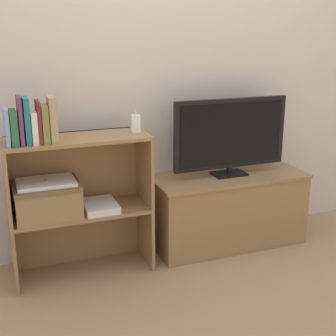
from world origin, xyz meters
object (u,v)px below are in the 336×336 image
(book_plum, at_px, (20,121))
(book_olive, at_px, (45,124))
(book_teal, at_px, (27,121))
(laptop, at_px, (46,182))
(magazine_stack, at_px, (100,206))
(book_ivory, at_px, (34,127))
(book_forest, at_px, (14,128))
(storage_basket_left, at_px, (47,198))
(book_maroon, at_px, (39,122))
(baby_monitor, at_px, (135,123))
(tv_stand, at_px, (228,209))
(book_skyblue, at_px, (7,127))
(book_tan, at_px, (52,120))
(tv, at_px, (231,135))

(book_plum, distance_m, book_olive, 0.13)
(book_teal, relative_size, laptop, 0.77)
(magazine_stack, bearing_deg, book_ivory, -173.38)
(laptop, distance_m, magazine_stack, 0.35)
(book_teal, height_order, book_olive, book_teal)
(book_forest, relative_size, storage_basket_left, 0.50)
(book_maroon, bearing_deg, baby_monitor, 6.61)
(book_forest, distance_m, laptop, 0.37)
(tv_stand, xyz_separation_m, book_maroon, (-1.21, -0.11, 0.71))
(tv_stand, distance_m, book_skyblue, 1.55)
(book_teal, height_order, book_ivory, book_teal)
(book_forest, relative_size, book_plum, 0.72)
(book_olive, relative_size, book_tan, 0.84)
(magazine_stack, bearing_deg, book_tan, -170.74)
(book_teal, xyz_separation_m, laptop, (0.08, 0.05, -0.37))
(baby_monitor, bearing_deg, book_maroon, -173.39)
(book_ivory, distance_m, baby_monitor, 0.59)
(book_plum, xyz_separation_m, book_olive, (0.12, 0.00, -0.03))
(storage_basket_left, bearing_deg, book_maroon, -108.44)
(tv_stand, height_order, book_plum, book_plum)
(storage_basket_left, bearing_deg, book_skyblue, -164.72)
(book_tan, height_order, storage_basket_left, book_tan)
(book_teal, height_order, laptop, book_teal)
(tv, relative_size, book_teal, 3.18)
(book_plum, xyz_separation_m, storage_basket_left, (0.11, 0.05, -0.47))
(book_skyblue, bearing_deg, book_maroon, 0.00)
(book_maroon, bearing_deg, tv_stand, 5.09)
(book_teal, bearing_deg, book_olive, 0.00)
(tv, xyz_separation_m, book_ivory, (-1.24, -0.11, 0.16))
(book_olive, distance_m, book_tan, 0.05)
(book_forest, height_order, book_maroon, book_maroon)
(storage_basket_left, height_order, magazine_stack, storage_basket_left)
(book_forest, xyz_separation_m, laptop, (0.15, 0.05, -0.33))
(tv, bearing_deg, book_forest, -175.46)
(tv, distance_m, laptop, 1.21)
(book_olive, relative_size, magazine_stack, 0.79)
(book_teal, bearing_deg, magazine_stack, 6.04)
(book_teal, bearing_deg, book_tan, 0.00)
(book_skyblue, height_order, book_forest, book_skyblue)
(laptop, bearing_deg, storage_basket_left, 0.00)
(tv, relative_size, book_plum, 3.09)
(tv, xyz_separation_m, book_forest, (-1.34, -0.11, 0.17))
(book_ivory, height_order, baby_monitor, book_ivory)
(book_olive, height_order, book_tan, book_tan)
(tv_stand, relative_size, baby_monitor, 7.71)
(book_plum, bearing_deg, laptop, 24.14)
(book_skyblue, height_order, book_ivory, book_skyblue)
(tv, bearing_deg, storage_basket_left, -177.26)
(book_forest, distance_m, book_plum, 0.05)
(book_olive, bearing_deg, book_plum, 180.00)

